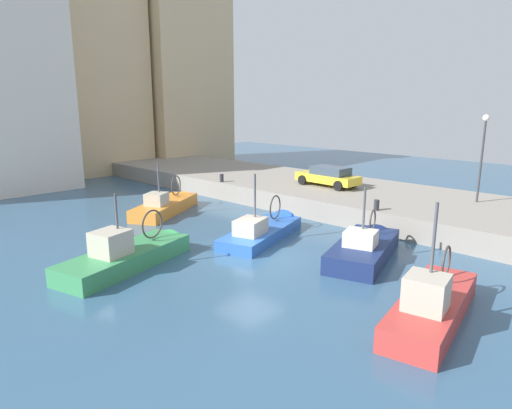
% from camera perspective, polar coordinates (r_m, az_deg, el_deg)
% --- Properties ---
extents(water_surface, '(80.00, 80.00, 0.00)m').
position_cam_1_polar(water_surface, '(20.02, -0.78, -6.75)').
color(water_surface, '#335675').
rests_on(water_surface, ground).
extents(quay_wall, '(9.00, 56.00, 1.20)m').
position_cam_1_polar(quay_wall, '(28.87, 15.44, 0.23)').
color(quay_wall, gray).
rests_on(quay_wall, ground).
extents(fishing_boat_blue, '(6.89, 3.69, 4.27)m').
position_cam_1_polar(fishing_boat_blue, '(23.07, 1.15, -3.77)').
color(fishing_boat_blue, '#2D60B7').
rests_on(fishing_boat_blue, ground).
extents(fishing_boat_navy, '(6.45, 3.66, 4.16)m').
position_cam_1_polar(fishing_boat_navy, '(20.77, 13.65, -6.16)').
color(fishing_boat_navy, navy).
rests_on(fishing_boat_navy, ground).
extents(fishing_boat_green, '(7.10, 3.51, 4.08)m').
position_cam_1_polar(fishing_boat_green, '(19.95, -15.37, -6.94)').
color(fishing_boat_green, '#388951').
rests_on(fishing_boat_green, ground).
extents(fishing_boat_red, '(6.82, 2.71, 4.72)m').
position_cam_1_polar(fishing_boat_red, '(15.96, 21.50, -12.57)').
color(fishing_boat_red, '#BC3833').
rests_on(fishing_boat_red, ground).
extents(fishing_boat_orange, '(6.63, 4.59, 3.98)m').
position_cam_1_polar(fishing_boat_orange, '(28.65, -11.07, -0.69)').
color(fishing_boat_orange, orange).
rests_on(fishing_boat_orange, ground).
extents(parked_car_yellow, '(1.99, 4.42, 1.32)m').
position_cam_1_polar(parked_car_yellow, '(30.25, 9.14, 3.58)').
color(parked_car_yellow, gold).
rests_on(parked_car_yellow, quay_wall).
extents(mooring_bollard_south, '(0.28, 0.28, 0.55)m').
position_cam_1_polar(mooring_bollard_south, '(24.19, 15.00, -0.07)').
color(mooring_bollard_south, '#2D2D33').
rests_on(mooring_bollard_south, quay_wall).
extents(mooring_bollard_mid, '(0.28, 0.28, 0.55)m').
position_cam_1_polar(mooring_bollard_mid, '(31.60, -4.37, 3.37)').
color(mooring_bollard_mid, '#2D2D33').
rests_on(mooring_bollard_mid, quay_wall).
extents(quay_streetlamp, '(0.36, 0.36, 4.83)m').
position_cam_1_polar(quay_streetlamp, '(27.73, 26.80, 6.86)').
color(quay_streetlamp, '#38383D').
rests_on(quay_streetlamp, quay_wall).
extents(waterfront_building_west, '(9.60, 7.48, 19.10)m').
position_cam_1_polar(waterfront_building_west, '(50.28, -9.75, 16.09)').
color(waterfront_building_west, '#D1B284').
rests_on(waterfront_building_west, ground).
extents(waterfront_building_west_mid, '(11.15, 6.27, 18.96)m').
position_cam_1_polar(waterfront_building_west_mid, '(45.46, -21.18, 15.67)').
color(waterfront_building_west_mid, '#D1B284').
rests_on(waterfront_building_west_mid, ground).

